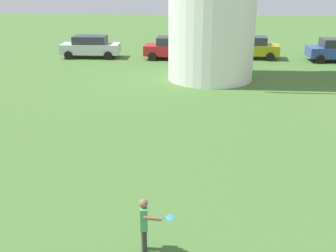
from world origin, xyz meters
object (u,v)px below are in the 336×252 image
player_far (145,222)px  parked_car_silver (91,46)px  parked_car_red (174,48)px  parked_car_mustard (250,47)px

player_far → parked_car_silver: size_ratio=0.30×
parked_car_red → parked_car_mustard: size_ratio=1.01×
parked_car_mustard → parked_car_silver: bearing=-176.4°
player_far → parked_car_red: 21.53m
parked_car_red → parked_car_silver: bearing=179.2°
parked_car_silver → parked_car_red: same height
parked_car_silver → parked_car_red: bearing=-0.8°
parked_car_mustard → player_far: bearing=-101.1°
parked_car_silver → parked_car_mustard: 11.51m
parked_car_red → parked_car_mustard: same height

